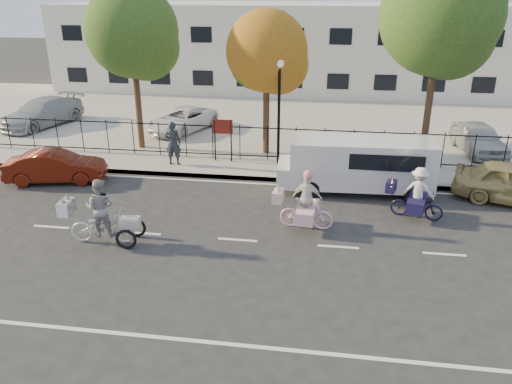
% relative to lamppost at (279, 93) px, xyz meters
% --- Properties ---
extents(ground, '(120.00, 120.00, 0.00)m').
position_rel_lamppost_xyz_m(ground, '(-0.50, -6.80, -3.11)').
color(ground, '#333334').
extents(road_markings, '(60.00, 9.52, 0.01)m').
position_rel_lamppost_xyz_m(road_markings, '(-0.50, -6.80, -3.11)').
color(road_markings, silver).
rests_on(road_markings, ground).
extents(curb, '(60.00, 0.10, 0.15)m').
position_rel_lamppost_xyz_m(curb, '(-0.50, -1.75, -3.04)').
color(curb, '#A8A399').
rests_on(curb, ground).
extents(sidewalk, '(60.00, 2.20, 0.15)m').
position_rel_lamppost_xyz_m(sidewalk, '(-0.50, -0.70, -3.04)').
color(sidewalk, '#A8A399').
rests_on(sidewalk, ground).
extents(parking_lot, '(60.00, 15.60, 0.15)m').
position_rel_lamppost_xyz_m(parking_lot, '(-0.50, 8.20, -3.04)').
color(parking_lot, '#A8A399').
rests_on(parking_lot, ground).
extents(iron_fence, '(58.00, 0.06, 1.50)m').
position_rel_lamppost_xyz_m(iron_fence, '(-0.50, 0.40, -2.21)').
color(iron_fence, black).
rests_on(iron_fence, sidewalk).
extents(building, '(34.00, 10.00, 6.00)m').
position_rel_lamppost_xyz_m(building, '(-0.50, 18.20, -0.11)').
color(building, silver).
rests_on(building, ground).
extents(lamppost, '(0.36, 0.36, 4.33)m').
position_rel_lamppost_xyz_m(lamppost, '(0.00, 0.00, 0.00)').
color(lamppost, black).
rests_on(lamppost, sidewalk).
extents(street_sign, '(0.85, 0.06, 1.80)m').
position_rel_lamppost_xyz_m(street_sign, '(-2.35, 0.00, -1.70)').
color(street_sign, black).
rests_on(street_sign, sidewalk).
extents(zebra_trike, '(2.34, 0.96, 2.00)m').
position_rel_lamppost_xyz_m(zebra_trike, '(-4.41, -7.50, -2.34)').
color(zebra_trike, silver).
rests_on(zebra_trike, ground).
extents(unicorn_bike, '(1.94, 1.36, 1.94)m').
position_rel_lamppost_xyz_m(unicorn_bike, '(1.46, -5.69, -2.39)').
color(unicorn_bike, '#FFC2DF').
rests_on(unicorn_bike, ground).
extents(bull_bike, '(1.94, 1.37, 1.75)m').
position_rel_lamppost_xyz_m(bull_bike, '(5.00, -4.38, -2.41)').
color(bull_bike, black).
rests_on(bull_bike, ground).
extents(white_van, '(5.65, 2.09, 1.98)m').
position_rel_lamppost_xyz_m(white_van, '(3.17, -2.30, -2.02)').
color(white_van, white).
rests_on(white_van, ground).
extents(red_sedan, '(3.92, 2.10, 1.23)m').
position_rel_lamppost_xyz_m(red_sedan, '(-8.35, -3.00, -2.50)').
color(red_sedan, '#571609').
rests_on(red_sedan, ground).
extents(pedestrian, '(0.70, 0.49, 1.84)m').
position_rel_lamppost_xyz_m(pedestrian, '(-4.32, -0.74, -2.04)').
color(pedestrian, black).
rests_on(pedestrian, sidewalk).
extents(lot_car_a, '(3.27, 5.27, 1.42)m').
position_rel_lamppost_xyz_m(lot_car_a, '(-13.15, 4.39, -2.25)').
color(lot_car_a, '#A8ACB0').
rests_on(lot_car_a, parking_lot).
extents(lot_car_b, '(3.33, 4.70, 1.19)m').
position_rel_lamppost_xyz_m(lot_car_b, '(-5.42, 4.40, -2.37)').
color(lot_car_b, white).
rests_on(lot_car_b, parking_lot).
extents(lot_car_d, '(2.07, 4.09, 1.34)m').
position_rel_lamppost_xyz_m(lot_car_d, '(8.71, 2.81, -2.29)').
color(lot_car_d, '#AEB3B6').
rests_on(lot_car_d, parking_lot).
extents(tree_west, '(4.00, 4.00, 7.33)m').
position_rel_lamppost_xyz_m(tree_west, '(-6.39, 1.46, 2.02)').
color(tree_west, '#442D1D').
rests_on(tree_west, ground).
extents(tree_mid, '(3.48, 3.44, 6.31)m').
position_rel_lamppost_xyz_m(tree_mid, '(-0.56, 1.46, 1.30)').
color(tree_mid, '#442D1D').
rests_on(tree_mid, ground).
extents(tree_east, '(4.57, 4.57, 8.38)m').
position_rel_lamppost_xyz_m(tree_east, '(6.10, 0.77, 2.76)').
color(tree_east, '#442D1D').
rests_on(tree_east, ground).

